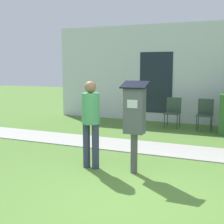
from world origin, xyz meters
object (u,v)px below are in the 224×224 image
outdoor_chair_middle (205,112)px  parking_meter (134,115)px  outdoor_chair_left (173,110)px  person_standing (91,118)px

outdoor_chair_middle → parking_meter: bearing=-117.7°
outdoor_chair_left → person_standing: bearing=-104.0°
outdoor_chair_left → outdoor_chair_middle: 0.95m
parking_meter → person_standing: (-0.81, -0.05, -0.09)m
person_standing → outdoor_chair_middle: person_standing is taller
parking_meter → outdoor_chair_left: bearing=93.3°
person_standing → outdoor_chair_left: (0.55, 4.40, -0.40)m
person_standing → outdoor_chair_left: 4.46m
outdoor_chair_middle → person_standing: bearing=-127.6°
parking_meter → person_standing: bearing=-176.4°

